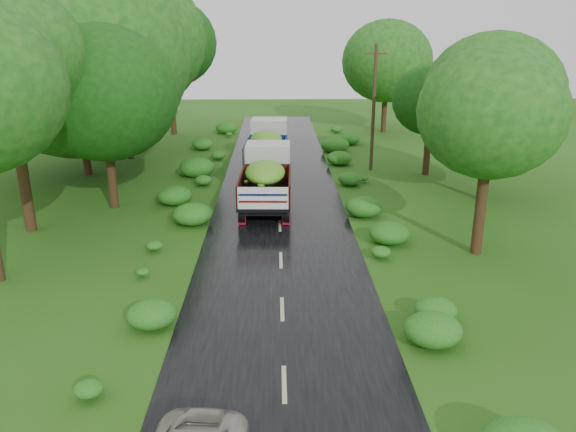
{
  "coord_description": "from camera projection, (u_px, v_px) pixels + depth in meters",
  "views": [
    {
      "loc": [
        -0.18,
        -12.11,
        8.59
      ],
      "look_at": [
        0.29,
        8.37,
        1.7
      ],
      "focal_mm": 35.0,
      "sensor_mm": 36.0,
      "label": 1
    }
  ],
  "objects": [
    {
      "name": "ground",
      "position": [
        284.0,
        385.0,
        14.22
      ],
      "size": [
        120.0,
        120.0,
        0.0
      ],
      "primitive_type": "plane",
      "color": "#234E10",
      "rests_on": "ground"
    },
    {
      "name": "road",
      "position": [
        282.0,
        295.0,
        18.95
      ],
      "size": [
        6.5,
        80.0,
        0.02
      ],
      "primitive_type": "cube",
      "color": "black",
      "rests_on": "ground"
    },
    {
      "name": "road_lines",
      "position": [
        281.0,
        282.0,
        19.9
      ],
      "size": [
        0.12,
        69.6,
        0.0
      ],
      "color": "#BFB78C",
      "rests_on": "road"
    },
    {
      "name": "truck_near",
      "position": [
        267.0,
        175.0,
        28.03
      ],
      "size": [
        2.55,
        6.74,
        2.8
      ],
      "rotation": [
        0.0,
        0.0,
        -0.03
      ],
      "color": "black",
      "rests_on": "ground"
    },
    {
      "name": "truck_far",
      "position": [
        268.0,
        143.0,
        35.6
      ],
      "size": [
        2.73,
        6.91,
        2.86
      ],
      "rotation": [
        0.0,
        0.0,
        -0.05
      ],
      "color": "black",
      "rests_on": "ground"
    },
    {
      "name": "utility_pole",
      "position": [
        374.0,
        107.0,
        34.4
      ],
      "size": [
        1.35,
        0.23,
        7.7
      ],
      "rotation": [
        0.0,
        0.0,
        0.09
      ],
      "color": "#382616",
      "rests_on": "ground"
    },
    {
      "name": "trees_left",
      "position": [
        102.0,
        56.0,
        33.19
      ],
      "size": [
        7.91,
        32.9,
        9.94
      ],
      "color": "black",
      "rests_on": "ground"
    },
    {
      "name": "trees_right",
      "position": [
        433.0,
        84.0,
        33.59
      ],
      "size": [
        6.33,
        31.17,
        7.69
      ],
      "color": "black",
      "rests_on": "ground"
    },
    {
      "name": "shrubs",
      "position": [
        280.0,
        206.0,
        27.37
      ],
      "size": [
        11.9,
        44.0,
        0.7
      ],
      "color": "#1E5E16",
      "rests_on": "ground"
    }
  ]
}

